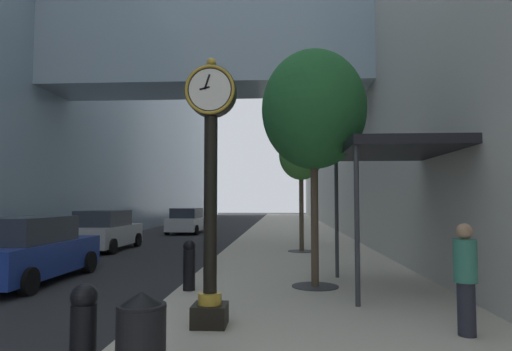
{
  "coord_description": "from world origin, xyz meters",
  "views": [
    {
      "loc": [
        2.44,
        -1.01,
        2.15
      ],
      "look_at": [
        0.93,
        23.92,
        3.62
      ],
      "focal_mm": 30.82,
      "sensor_mm": 36.0,
      "label": 1
    }
  ],
  "objects_px": {
    "bollard_fourth": "(209,251)",
    "car_white_mid": "(187,221)",
    "bollard_third": "(189,264)",
    "street_tree_near": "(314,110)",
    "street_clock": "(211,177)",
    "car_red_trailing": "(188,218)",
    "car_silver_near": "(105,231)",
    "trash_bin": "(141,341)",
    "car_blue_far": "(30,251)",
    "street_tree_mid_near": "(301,156)",
    "bollard_nearest": "(83,335)",
    "pedestrian_walking": "(466,276)"
  },
  "relations": [
    {
      "from": "street_tree_mid_near",
      "to": "car_blue_far",
      "type": "bearing_deg",
      "value": -138.87
    },
    {
      "from": "car_white_mid",
      "to": "bollard_nearest",
      "type": "bearing_deg",
      "value": -80.14
    },
    {
      "from": "bollard_fourth",
      "to": "trash_bin",
      "type": "distance_m",
      "value": 7.99
    },
    {
      "from": "car_blue_far",
      "to": "street_tree_near",
      "type": "bearing_deg",
      "value": -6.2
    },
    {
      "from": "street_clock",
      "to": "bollard_third",
      "type": "distance_m",
      "value": 3.48
    },
    {
      "from": "bollard_fourth",
      "to": "car_white_mid",
      "type": "distance_m",
      "value": 17.25
    },
    {
      "from": "bollard_third",
      "to": "pedestrian_walking",
      "type": "height_order",
      "value": "pedestrian_walking"
    },
    {
      "from": "street_tree_near",
      "to": "bollard_fourth",
      "type": "bearing_deg",
      "value": 144.39
    },
    {
      "from": "bollard_third",
      "to": "bollard_nearest",
      "type": "bearing_deg",
      "value": -90.0
    },
    {
      "from": "street_tree_mid_near",
      "to": "pedestrian_walking",
      "type": "bearing_deg",
      "value": -79.74
    },
    {
      "from": "bollard_fourth",
      "to": "street_tree_mid_near",
      "type": "height_order",
      "value": "street_tree_mid_near"
    },
    {
      "from": "bollard_nearest",
      "to": "bollard_third",
      "type": "distance_m",
      "value": 5.31
    },
    {
      "from": "bollard_third",
      "to": "car_blue_far",
      "type": "xyz_separation_m",
      "value": [
        -4.57,
        1.4,
        0.11
      ]
    },
    {
      "from": "bollard_nearest",
      "to": "street_tree_near",
      "type": "xyz_separation_m",
      "value": [
        2.88,
        5.9,
        3.61
      ]
    },
    {
      "from": "car_silver_near",
      "to": "car_red_trailing",
      "type": "height_order",
      "value": "car_silver_near"
    },
    {
      "from": "car_red_trailing",
      "to": "car_silver_near",
      "type": "bearing_deg",
      "value": -90.15
    },
    {
      "from": "pedestrian_walking",
      "to": "trash_bin",
      "type": "bearing_deg",
      "value": -152.28
    },
    {
      "from": "street_tree_mid_near",
      "to": "trash_bin",
      "type": "xyz_separation_m",
      "value": [
        -2.25,
        -13.21,
        -3.33
      ]
    },
    {
      "from": "car_blue_far",
      "to": "street_tree_mid_near",
      "type": "bearing_deg",
      "value": 41.13
    },
    {
      "from": "street_clock",
      "to": "bollard_third",
      "type": "bearing_deg",
      "value": 108.5
    },
    {
      "from": "bollard_fourth",
      "to": "car_blue_far",
      "type": "distance_m",
      "value": 4.74
    },
    {
      "from": "car_silver_near",
      "to": "car_white_mid",
      "type": "bearing_deg",
      "value": 82.07
    },
    {
      "from": "street_clock",
      "to": "car_white_mid",
      "type": "xyz_separation_m",
      "value": [
        -5.23,
        22.17,
        -1.73
      ]
    },
    {
      "from": "street_tree_near",
      "to": "car_red_trailing",
      "type": "xyz_separation_m",
      "value": [
        -8.55,
        25.42,
        -3.57
      ]
    },
    {
      "from": "street_clock",
      "to": "car_silver_near",
      "type": "height_order",
      "value": "street_clock"
    },
    {
      "from": "bollard_nearest",
      "to": "street_tree_mid_near",
      "type": "bearing_deg",
      "value": 77.7
    },
    {
      "from": "bollard_nearest",
      "to": "trash_bin",
      "type": "bearing_deg",
      "value": -0.13
    },
    {
      "from": "car_white_mid",
      "to": "bollard_fourth",
      "type": "bearing_deg",
      "value": -75.6
    },
    {
      "from": "street_clock",
      "to": "street_tree_mid_near",
      "type": "height_order",
      "value": "street_tree_mid_near"
    },
    {
      "from": "bollard_fourth",
      "to": "car_blue_far",
      "type": "bearing_deg",
      "value": -164.64
    },
    {
      "from": "bollard_fourth",
      "to": "pedestrian_walking",
      "type": "bearing_deg",
      "value": -49.67
    },
    {
      "from": "street_tree_near",
      "to": "trash_bin",
      "type": "height_order",
      "value": "street_tree_near"
    },
    {
      "from": "car_blue_far",
      "to": "street_clock",
      "type": "bearing_deg",
      "value": -37.41
    },
    {
      "from": "trash_bin",
      "to": "street_tree_mid_near",
      "type": "bearing_deg",
      "value": 80.32
    },
    {
      "from": "bollard_nearest",
      "to": "car_red_trailing",
      "type": "relative_size",
      "value": 0.28
    },
    {
      "from": "street_clock",
      "to": "car_silver_near",
      "type": "distance_m",
      "value": 13.75
    },
    {
      "from": "bollard_nearest",
      "to": "pedestrian_walking",
      "type": "xyz_separation_m",
      "value": [
        4.87,
        2.23,
        0.29
      ]
    },
    {
      "from": "bollard_nearest",
      "to": "bollard_third",
      "type": "height_order",
      "value": "same"
    },
    {
      "from": "street_tree_near",
      "to": "car_red_trailing",
      "type": "distance_m",
      "value": 27.05
    },
    {
      "from": "bollard_fourth",
      "to": "street_tree_near",
      "type": "distance_m",
      "value": 5.06
    },
    {
      "from": "street_tree_mid_near",
      "to": "trash_bin",
      "type": "height_order",
      "value": "street_tree_mid_near"
    },
    {
      "from": "bollard_nearest",
      "to": "car_blue_far",
      "type": "relative_size",
      "value": 0.24
    },
    {
      "from": "bollard_nearest",
      "to": "bollard_fourth",
      "type": "bearing_deg",
      "value": 90.0
    },
    {
      "from": "bollard_fourth",
      "to": "pedestrian_walking",
      "type": "xyz_separation_m",
      "value": [
        4.87,
        -5.73,
        0.29
      ]
    },
    {
      "from": "bollard_third",
      "to": "street_tree_near",
      "type": "distance_m",
      "value": 4.65
    },
    {
      "from": "pedestrian_walking",
      "to": "car_silver_near",
      "type": "height_order",
      "value": "pedestrian_walking"
    },
    {
      "from": "street_clock",
      "to": "car_red_trailing",
      "type": "xyz_separation_m",
      "value": [
        -6.61,
        28.82,
        -1.78
      ]
    },
    {
      "from": "street_tree_near",
      "to": "car_red_trailing",
      "type": "height_order",
      "value": "street_tree_near"
    },
    {
      "from": "street_clock",
      "to": "trash_bin",
      "type": "height_order",
      "value": "street_clock"
    },
    {
      "from": "street_clock",
      "to": "street_tree_near",
      "type": "relative_size",
      "value": 0.78
    }
  ]
}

